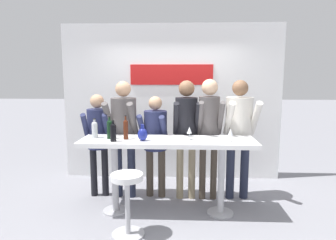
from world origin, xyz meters
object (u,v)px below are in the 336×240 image
object	(u,v)px
tasting_table	(168,151)
person_far_left	(98,134)
person_left	(124,126)
wine_bottle_2	(126,128)
person_center_left	(155,136)
person_center_right	(209,124)
person_right	(239,127)
wine_glass_0	(231,133)
wine_bottle_1	(110,128)
wine_bottle_0	(113,131)
wine_bottle_3	(95,129)
decorative_vase	(143,134)
bar_stool	(127,195)
person_center	(186,126)
wine_glass_1	(189,131)

from	to	relation	value
tasting_table	person_far_left	distance (m)	1.24
person_left	wine_bottle_2	xyz separation A→B (m)	(0.13, -0.55, 0.07)
person_left	person_center_left	world-z (taller)	person_left
person_center_right	person_right	world-z (taller)	person_center_right
person_center_left	wine_glass_0	world-z (taller)	person_center_left
person_right	wine_bottle_1	size ratio (longest dim) A/B	5.89
tasting_table	person_center_left	distance (m)	0.61
person_right	wine_bottle_0	world-z (taller)	person_right
wine_bottle_3	decorative_vase	distance (m)	0.70
person_center_right	person_center_left	bearing A→B (deg)	174.44
tasting_table	person_left	size ratio (longest dim) A/B	1.30
bar_stool	person_center_left	distance (m)	1.29
person_center	person_center_right	bearing A→B (deg)	-4.53
person_far_left	person_center_left	world-z (taller)	person_far_left
wine_glass_1	decorative_vase	xyz separation A→B (m)	(-0.62, -0.08, -0.04)
person_right	wine_glass_1	bearing A→B (deg)	-147.36
bar_stool	person_center_right	size ratio (longest dim) A/B	0.41
wine_bottle_2	wine_glass_0	xyz separation A→B (m)	(1.38, -0.12, -0.02)
person_far_left	person_center_left	bearing A→B (deg)	-4.82
wine_bottle_2	wine_glass_0	bearing A→B (deg)	-4.82
person_right	wine_bottle_1	world-z (taller)	person_right
person_center_left	person_center_right	bearing A→B (deg)	5.33
person_center_left	wine_bottle_3	world-z (taller)	person_center_left
person_center	wine_glass_0	xyz separation A→B (m)	(0.56, -0.64, 0.02)
person_far_left	person_left	world-z (taller)	person_left
decorative_vase	tasting_table	bearing A→B (deg)	16.24
bar_stool	wine_glass_0	size ratio (longest dim) A/B	4.30
wine_glass_1	person_left	bearing A→B (deg)	150.95
wine_bottle_2	person_center	bearing A→B (deg)	32.69
person_right	decorative_vase	xyz separation A→B (m)	(-1.38, -0.65, -0.00)
wine_glass_0	bar_stool	bearing A→B (deg)	-158.77
person_right	person_center_right	bearing A→B (deg)	-177.32
tasting_table	person_left	bearing A→B (deg)	142.66
person_left	wine_bottle_0	xyz separation A→B (m)	(-0.00, -0.69, 0.05)
person_right	bar_stool	bearing A→B (deg)	-146.02
wine_bottle_0	decorative_vase	bearing A→B (deg)	8.95
person_left	tasting_table	bearing A→B (deg)	-32.71
person_left	wine_bottle_3	distance (m)	0.57
person_center_right	wine_glass_0	xyz separation A→B (m)	(0.22, -0.63, -0.00)
wine_bottle_3	decorative_vase	world-z (taller)	wine_bottle_3
wine_bottle_1	wine_glass_0	size ratio (longest dim) A/B	1.75
person_far_left	wine_bottle_0	size ratio (longest dim) A/B	5.73
person_center	wine_glass_0	bearing A→B (deg)	-51.46
wine_glass_1	decorative_vase	world-z (taller)	decorative_vase
person_far_left	person_right	size ratio (longest dim) A/B	0.88
person_left	person_center_right	xyz separation A→B (m)	(1.29, -0.03, 0.05)
person_right	person_far_left	bearing A→B (deg)	175.96
person_left	wine_bottle_1	size ratio (longest dim) A/B	5.83
person_center	wine_glass_1	size ratio (longest dim) A/B	10.30
person_right	wine_bottle_2	xyz separation A→B (m)	(-1.62, -0.57, 0.06)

